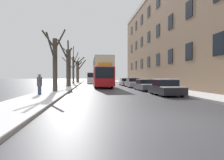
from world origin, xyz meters
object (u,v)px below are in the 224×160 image
Objects in this scene: bare_tree_left_0 at (55,62)px; parked_car_1 at (145,85)px; bare_tree_left_2 at (73,68)px; bare_tree_left_3 at (78,70)px; double_decker_bus at (102,71)px; parked_car_0 at (166,88)px; parked_car_2 at (133,83)px; oncoming_van at (92,78)px; parked_car_3 at (125,82)px; bare_tree_left_1 at (68,66)px; pedestrian_left_sidewalk at (39,84)px.

parked_car_1 is at bearing 15.89° from bare_tree_left_0.
bare_tree_left_3 is at bearing 88.08° from bare_tree_left_2.
bare_tree_left_0 is at bearing -90.49° from bare_tree_left_3.
double_decker_bus is at bearing -64.32° from bare_tree_left_2.
bare_tree_left_0 reaches higher than parked_car_0.
oncoming_van reaches higher than parked_car_2.
parked_car_0 is at bearing -75.40° from bare_tree_left_3.
parked_car_0 is 18.83m from parked_car_3.
bare_tree_left_0 is 1.16× the size of oncoming_van.
bare_tree_left_1 reaches higher than pedestrian_left_sidewalk.
pedestrian_left_sidewalk is (-4.21, -31.42, -0.39)m from oncoming_van.
pedestrian_left_sidewalk is at bearing -91.34° from bare_tree_left_3.
bare_tree_left_2 is 26.64m from parked_car_0.
pedestrian_left_sidewalk is at bearing -148.56° from parked_car_1.
parked_car_2 is 2.49× the size of pedestrian_left_sidewalk.
bare_tree_left_3 is (0.35, 10.53, -0.24)m from bare_tree_left_2.
double_decker_bus is 2.71× the size of parked_car_3.
bare_tree_left_0 is 1.36× the size of parked_car_1.
bare_tree_left_3 reaches higher than parked_car_3.
bare_tree_left_0 is 0.52× the size of double_decker_bus.
bare_tree_left_2 reaches higher than parked_car_1.
oncoming_van is (3.38, -3.87, -1.79)m from bare_tree_left_3.
bare_tree_left_3 is 30.69m from parked_car_1.
double_decker_bus reaches higher than pedestrian_left_sidewalk.
parked_car_0 is at bearing -72.63° from double_decker_bus.
bare_tree_left_0 is at bearing -89.78° from bare_tree_left_2.
pedestrian_left_sidewalk is at bearing -179.77° from parked_car_0.
pedestrian_left_sidewalk reaches higher than parked_car_3.
bare_tree_left_0 is 0.95× the size of bare_tree_left_3.
bare_tree_left_1 is at bearing -101.30° from oncoming_van.
bare_tree_left_2 is 1.72× the size of parked_car_3.
parked_car_3 is at bearing 28.56° from bare_tree_left_1.
bare_tree_left_2 reaches higher than bare_tree_left_1.
parked_car_0 reaches higher than parked_car_1.
bare_tree_left_0 is 1.54× the size of parked_car_0.
parked_car_3 is at bearing 90.00° from parked_car_0.
parked_car_1 is at bearing 90.00° from parked_car_0.
bare_tree_left_1 is at bearing 124.11° from parked_car_0.
bare_tree_left_1 reaches higher than parked_car_1.
pedestrian_left_sidewalk is at bearing -117.94° from parked_car_3.
double_decker_bus is at bearing -85.36° from oncoming_van.
parked_car_0 is 0.75× the size of oncoming_van.
bare_tree_left_0 is 1.41× the size of parked_car_2.
bare_tree_left_0 is 13.38m from parked_car_2.
double_decker_bus is at bearing 119.56° from pedestrian_left_sidewalk.
bare_tree_left_0 is 31.87m from bare_tree_left_3.
parked_car_0 is at bearing -19.72° from bare_tree_left_0.
oncoming_van is at bearing 100.47° from parked_car_0.
parked_car_1 is (9.18, -29.18, -2.54)m from bare_tree_left_3.
parked_car_0 is 31.92m from oncoming_van.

